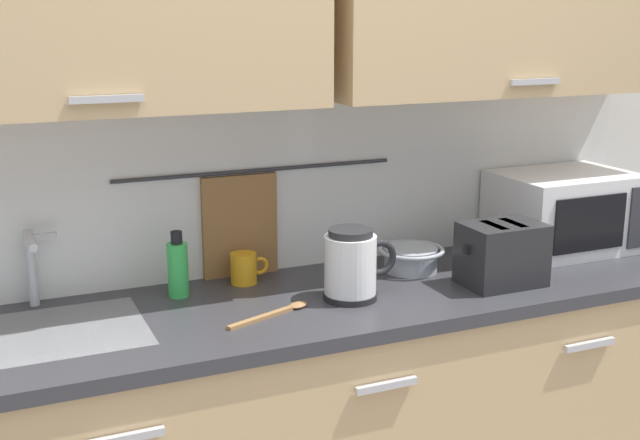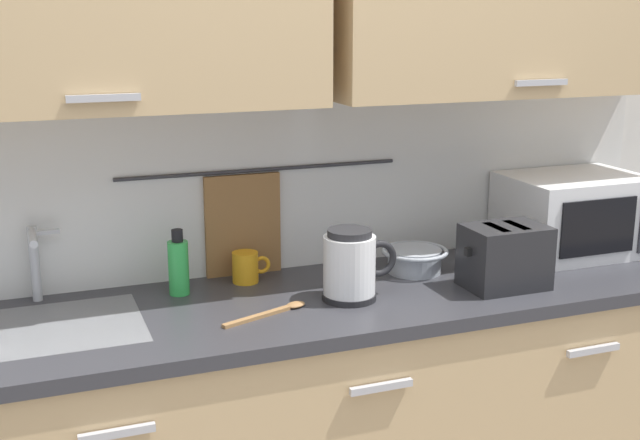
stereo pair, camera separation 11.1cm
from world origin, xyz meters
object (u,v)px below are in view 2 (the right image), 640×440
object	(u,v)px
mixing_bowl	(414,259)
toaster	(505,256)
microwave	(573,214)
electric_kettle	(351,265)
mug_near_sink	(246,267)
dish_soap_bottle	(178,266)
wooden_spoon	(275,311)
mug_by_kettle	(481,245)

from	to	relation	value
mixing_bowl	toaster	xyz separation A→B (m)	(0.19, -0.22, 0.05)
microwave	mixing_bowl	xyz separation A→B (m)	(-0.61, -0.01, -0.09)
electric_kettle	mixing_bowl	bearing A→B (deg)	28.99
mixing_bowl	mug_near_sink	bearing A→B (deg)	169.80
dish_soap_bottle	toaster	bearing A→B (deg)	-17.01
electric_kettle	microwave	bearing A→B (deg)	10.49
mug_near_sink	wooden_spoon	size ratio (longest dim) A/B	0.45
electric_kettle	toaster	size ratio (longest dim) A/B	0.89
microwave	wooden_spoon	distance (m)	1.16
microwave	mug_near_sink	bearing A→B (deg)	175.54
electric_kettle	mixing_bowl	distance (m)	0.33
mixing_bowl	mug_by_kettle	world-z (taller)	mug_by_kettle
dish_soap_bottle	mug_near_sink	xyz separation A→B (m)	(0.21, 0.04, -0.04)
toaster	mug_by_kettle	size ratio (longest dim) A/B	2.13
dish_soap_bottle	mug_by_kettle	bearing A→B (deg)	-0.38
toaster	mug_by_kettle	bearing A→B (deg)	71.91
toaster	wooden_spoon	bearing A→B (deg)	177.43
dish_soap_bottle	mug_by_kettle	xyz separation A→B (m)	(1.02, -0.01, -0.04)
dish_soap_bottle	mug_near_sink	bearing A→B (deg)	9.56
mixing_bowl	mug_by_kettle	bearing A→B (deg)	10.70
mixing_bowl	mug_by_kettle	xyz separation A→B (m)	(0.28, 0.05, 0.00)
mixing_bowl	wooden_spoon	bearing A→B (deg)	-159.93
toaster	microwave	bearing A→B (deg)	28.66
microwave	dish_soap_bottle	size ratio (longest dim) A/B	2.35
microwave	electric_kettle	world-z (taller)	microwave
mug_near_sink	mug_by_kettle	bearing A→B (deg)	-3.05
mug_near_sink	mug_by_kettle	xyz separation A→B (m)	(0.80, -0.04, 0.00)
microwave	wooden_spoon	bearing A→B (deg)	-170.06
toaster	mug_by_kettle	xyz separation A→B (m)	(0.09, 0.28, -0.05)
mug_near_sink	microwave	bearing A→B (deg)	-4.46
electric_kettle	wooden_spoon	xyz separation A→B (m)	(-0.24, -0.03, -0.10)
electric_kettle	mug_near_sink	distance (m)	0.35
microwave	dish_soap_bottle	distance (m)	1.35
microwave	electric_kettle	distance (m)	0.91
dish_soap_bottle	toaster	world-z (taller)	dish_soap_bottle
dish_soap_bottle	mixing_bowl	bearing A→B (deg)	-4.53
electric_kettle	mixing_bowl	xyz separation A→B (m)	(0.29, 0.16, -0.06)
dish_soap_bottle	toaster	xyz separation A→B (m)	(0.93, -0.28, 0.01)
wooden_spoon	mug_by_kettle	bearing A→B (deg)	16.95
mug_by_kettle	wooden_spoon	bearing A→B (deg)	-163.05
electric_kettle	mug_by_kettle	size ratio (longest dim) A/B	1.89
microwave	electric_kettle	size ratio (longest dim) A/B	2.03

